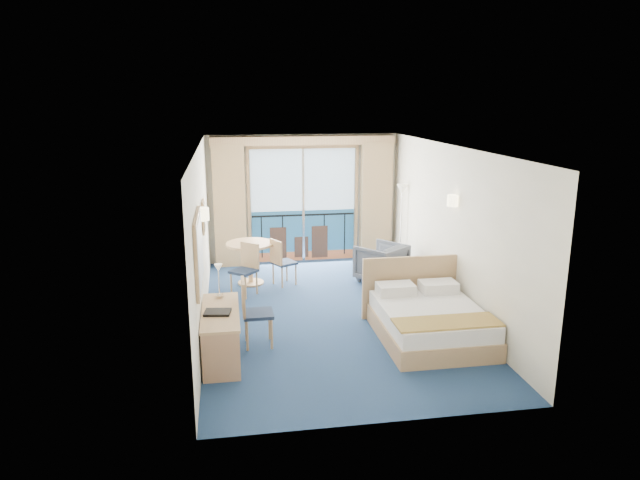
{
  "coord_description": "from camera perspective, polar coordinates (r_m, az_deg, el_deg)",
  "views": [
    {
      "loc": [
        -1.59,
        -8.59,
        3.44
      ],
      "look_at": [
        -0.14,
        0.2,
        1.2
      ],
      "focal_mm": 32.0,
      "sensor_mm": 36.0,
      "label": 1
    }
  ],
  "objects": [
    {
      "name": "bed",
      "position": [
        8.56,
        10.84,
        -7.85
      ],
      "size": [
        1.59,
        1.89,
        1.0
      ],
      "color": "tan",
      "rests_on": "ground"
    },
    {
      "name": "desk_lamp",
      "position": [
        8.16,
        -10.11,
        -3.33
      ],
      "size": [
        0.13,
        0.13,
        0.47
      ],
      "color": "silver",
      "rests_on": "desk"
    },
    {
      "name": "room_walls",
      "position": [
        8.9,
        1.09,
        3.31
      ],
      "size": [
        4.04,
        6.54,
        2.72
      ],
      "color": "white",
      "rests_on": "ground"
    },
    {
      "name": "balcony_door",
      "position": [
        12.14,
        -1.71,
        3.17
      ],
      "size": [
        2.36,
        0.03,
        2.52
      ],
      "color": "navy",
      "rests_on": "room_walls"
    },
    {
      "name": "table_chair_a",
      "position": [
        10.66,
        -3.94,
        -1.96
      ],
      "size": [
        0.52,
        0.52,
        0.89
      ],
      "rotation": [
        0.0,
        0.0,
        2.05
      ],
      "color": "#1C2A43",
      "rests_on": "ground"
    },
    {
      "name": "armchair",
      "position": [
        10.95,
        6.14,
        -2.28
      ],
      "size": [
        1.12,
        1.12,
        0.74
      ],
      "primitive_type": "imported",
      "rotation": [
        0.0,
        0.0,
        3.81
      ],
      "color": "#40444E",
      "rests_on": "ground"
    },
    {
      "name": "round_table",
      "position": [
        10.78,
        -7.01,
        -1.27
      ],
      "size": [
        0.89,
        0.89,
        0.8
      ],
      "color": "tan",
      "rests_on": "ground"
    },
    {
      "name": "table_chair_b",
      "position": [
        10.24,
        -7.37,
        -2.59
      ],
      "size": [
        0.57,
        0.57,
        0.93
      ],
      "rotation": [
        0.0,
        0.0,
        -0.71
      ],
      "color": "#1C2A43",
      "rests_on": "ground"
    },
    {
      "name": "pelmet",
      "position": [
        11.83,
        -1.65,
        9.92
      ],
      "size": [
        3.8,
        0.25,
        0.18
      ],
      "primitive_type": "cube",
      "color": "tan",
      "rests_on": "room_walls"
    },
    {
      "name": "sconce_right",
      "position": [
        9.29,
        13.14,
        3.86
      ],
      "size": [
        0.18,
        0.18,
        0.18
      ],
      "primitive_type": "cylinder",
      "color": "#FFECB2",
      "rests_on": "room_walls"
    },
    {
      "name": "sconce_left",
      "position": [
        8.16,
        -11.67,
        2.55
      ],
      "size": [
        0.18,
        0.18,
        0.18
      ],
      "primitive_type": "cylinder",
      "color": "#FFECB2",
      "rests_on": "room_walls"
    },
    {
      "name": "folder",
      "position": [
        7.67,
        -10.21,
        -7.13
      ],
      "size": [
        0.37,
        0.3,
        0.03
      ],
      "primitive_type": "cube",
      "rotation": [
        0.0,
        0.0,
        -0.14
      ],
      "color": "black",
      "rests_on": "desk"
    },
    {
      "name": "desk_chair",
      "position": [
        8.12,
        -6.82,
        -6.84
      ],
      "size": [
        0.43,
        0.42,
        0.98
      ],
      "rotation": [
        0.0,
        0.0,
        1.58
      ],
      "color": "#1C2A43",
      "rests_on": "ground"
    },
    {
      "name": "floor",
      "position": [
        9.39,
        1.04,
        -7.4
      ],
      "size": [
        6.5,
        6.5,
        0.0
      ],
      "primitive_type": "plane",
      "color": "navy",
      "rests_on": "ground"
    },
    {
      "name": "floor_lamp",
      "position": [
        11.63,
        8.17,
        3.46
      ],
      "size": [
        0.24,
        0.24,
        1.75
      ],
      "color": "silver",
      "rests_on": "ground"
    },
    {
      "name": "desk",
      "position": [
        7.52,
        -9.87,
        -10.19
      ],
      "size": [
        0.5,
        1.45,
        0.68
      ],
      "color": "tan",
      "rests_on": "ground"
    },
    {
      "name": "phone",
      "position": [
        9.66,
        11.55,
        -3.68
      ],
      "size": [
        0.23,
        0.21,
        0.09
      ],
      "primitive_type": "cube",
      "rotation": [
        0.0,
        0.0,
        -0.33
      ],
      "color": "beige",
      "rests_on": "nightstand"
    },
    {
      "name": "wall_print",
      "position": [
        9.24,
        -11.56,
        2.31
      ],
      "size": [
        0.04,
        0.42,
        0.52
      ],
      "color": "tan",
      "rests_on": "room_walls"
    },
    {
      "name": "curtain_left",
      "position": [
        11.86,
        -9.04,
        3.4
      ],
      "size": [
        0.65,
        0.22,
        2.55
      ],
      "primitive_type": "cube",
      "color": "tan",
      "rests_on": "room_walls"
    },
    {
      "name": "curtain_right",
      "position": [
        12.27,
        5.62,
        3.86
      ],
      "size": [
        0.65,
        0.22,
        2.55
      ],
      "primitive_type": "cube",
      "color": "tan",
      "rests_on": "room_walls"
    },
    {
      "name": "nightstand",
      "position": [
        9.79,
        11.43,
        -5.24
      ],
      "size": [
        0.38,
        0.36,
        0.49
      ],
      "primitive_type": "cube",
      "color": "tan",
      "rests_on": "ground"
    },
    {
      "name": "mirror",
      "position": [
        7.35,
        -12.04,
        -1.13
      ],
      "size": [
        0.05,
        1.25,
        0.95
      ],
      "color": "tan",
      "rests_on": "room_walls"
    }
  ]
}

